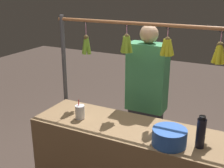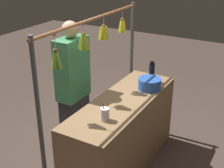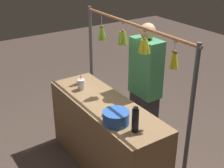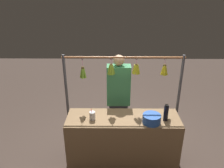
{
  "view_description": "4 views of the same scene",
  "coord_description": "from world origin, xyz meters",
  "px_view_note": "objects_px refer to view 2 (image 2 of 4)",
  "views": [
    {
      "loc": [
        -0.92,
        2.11,
        2.08
      ],
      "look_at": [
        0.16,
        0.0,
        1.27
      ],
      "focal_mm": 46.6,
      "sensor_mm": 36.0,
      "label": 1
    },
    {
      "loc": [
        2.71,
        1.41,
        2.44
      ],
      "look_at": [
        0.24,
        0.0,
        1.18
      ],
      "focal_mm": 50.15,
      "sensor_mm": 36.0,
      "label": 2
    },
    {
      "loc": [
        -2.62,
        1.66,
        2.59
      ],
      "look_at": [
        -0.13,
        0.0,
        1.19
      ],
      "focal_mm": 50.44,
      "sensor_mm": 36.0,
      "label": 3
    },
    {
      "loc": [
        0.15,
        2.91,
        2.73
      ],
      "look_at": [
        0.17,
        0.0,
        1.46
      ],
      "focal_mm": 35.6,
      "sensor_mm": 36.0,
      "label": 4
    }
  ],
  "objects_px": {
    "blue_bucket": "(150,84)",
    "drink_cup": "(105,114)",
    "vendor_person": "(74,94)",
    "water_bottle": "(152,72)"
  },
  "relations": [
    {
      "from": "water_bottle",
      "to": "blue_bucket",
      "type": "xyz_separation_m",
      "value": [
        0.22,
        0.07,
        -0.06
      ]
    },
    {
      "from": "water_bottle",
      "to": "drink_cup",
      "type": "bearing_deg",
      "value": -0.76
    },
    {
      "from": "blue_bucket",
      "to": "drink_cup",
      "type": "distance_m",
      "value": 0.88
    },
    {
      "from": "drink_cup",
      "to": "vendor_person",
      "type": "distance_m",
      "value": 0.79
    },
    {
      "from": "blue_bucket",
      "to": "vendor_person",
      "type": "height_order",
      "value": "vendor_person"
    },
    {
      "from": "water_bottle",
      "to": "blue_bucket",
      "type": "distance_m",
      "value": 0.24
    },
    {
      "from": "water_bottle",
      "to": "drink_cup",
      "type": "height_order",
      "value": "water_bottle"
    },
    {
      "from": "water_bottle",
      "to": "blue_bucket",
      "type": "bearing_deg",
      "value": 17.88
    },
    {
      "from": "blue_bucket",
      "to": "vendor_person",
      "type": "relative_size",
      "value": 0.16
    },
    {
      "from": "blue_bucket",
      "to": "drink_cup",
      "type": "xyz_separation_m",
      "value": [
        0.88,
        -0.09,
        -0.0
      ]
    }
  ]
}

